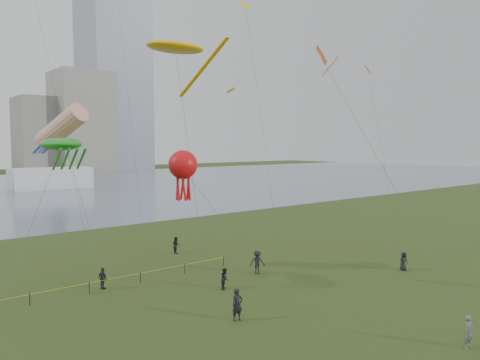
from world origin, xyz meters
TOP-DOWN VIEW (x-y plane):
  - ground_plane at (0.00, 0.00)m, footprint 400.00×400.00m
  - tower at (62.00, 168.00)m, footprint 24.00×24.00m
  - building_mid at (46.00, 162.00)m, footprint 20.00×20.00m
  - building_low at (32.00, 168.00)m, footprint 16.00×18.00m
  - pavilion_right at (14.00, 98.00)m, footprint 18.00×7.00m
  - kite_flyer at (2.75, -5.41)m, footprint 0.64×0.42m
  - spectator_a at (-0.99, 10.52)m, footprint 0.96×0.93m
  - spectator_b at (3.49, 12.03)m, footprint 1.43×1.30m
  - spectator_c at (-7.93, 16.18)m, footprint 0.60×0.99m
  - spectator_d at (13.73, 5.05)m, footprint 0.89×0.74m
  - spectator_f at (-4.17, 5.16)m, footprint 0.77×0.56m
  - spectator_g at (2.20, 22.50)m, footprint 0.71×0.86m
  - kite_stingray at (1.24, 20.56)m, footprint 5.68×10.25m
  - kite_windsock at (-8.86, 21.28)m, footprint 4.18×9.68m
  - kite_creature at (-10.32, 17.22)m, footprint 6.66×5.78m
  - kite_octopus at (-1.16, 15.83)m, footprint 5.80×5.97m
  - kite_delta at (7.59, 8.40)m, footprint 4.51×15.51m
  - small_kites at (2.54, 18.32)m, footprint 28.14×13.44m

SIDE VIEW (x-z plane):
  - ground_plane at x=0.00m, z-range 0.00..0.00m
  - spectator_a at x=-0.99m, z-range 0.00..1.55m
  - spectator_d at x=13.73m, z-range 0.00..1.57m
  - spectator_c at x=-7.93m, z-range 0.00..1.58m
  - spectator_g at x=2.20m, z-range 0.00..1.62m
  - kite_flyer at x=2.75m, z-range 0.00..1.74m
  - spectator_b at x=3.49m, z-range 0.00..1.93m
  - spectator_f at x=-4.17m, z-range 0.00..1.94m
  - pavilion_right at x=14.00m, z-range 0.00..5.00m
  - kite_octopus at x=-1.16m, z-range 3.83..13.95m
  - kite_creature at x=-10.32m, z-range 5.05..16.10m
  - kite_windsock at x=-8.86m, z-range 5.02..18.80m
  - building_low at x=32.00m, z-range 0.00..28.00m
  - kite_delta at x=7.59m, z-range 7.59..25.98m
  - building_mid at x=46.00m, z-range 0.00..38.00m
  - kite_stingray at x=1.24m, z-range 9.35..29.06m
  - small_kites at x=2.54m, z-range 18.10..26.58m
  - tower at x=62.00m, z-range 0.00..120.00m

